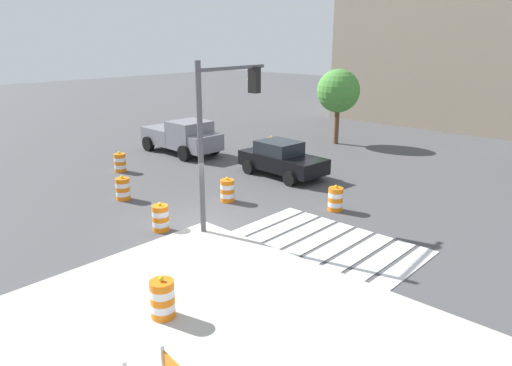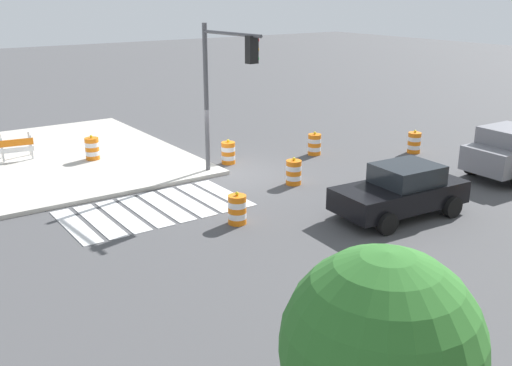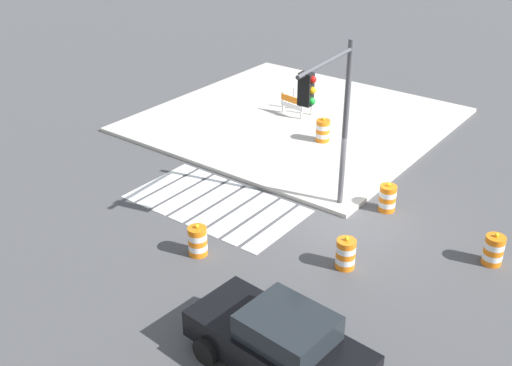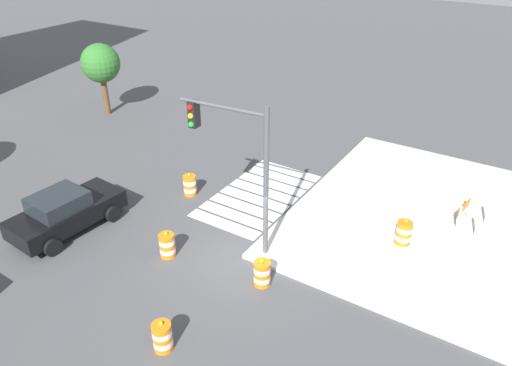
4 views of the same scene
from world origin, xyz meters
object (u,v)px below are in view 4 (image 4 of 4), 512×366
Objects in this scene: traffic_barrel_near_corner at (167,245)px; traffic_light_pole at (235,151)px; traffic_barrel_median_near at (262,273)px; construction_barricade at (468,211)px; traffic_barrel_far_curb at (162,337)px; sports_car at (65,211)px; traffic_barrel_on_sidewalk at (404,233)px; street_tree_streetside_mid at (101,64)px; traffic_barrel_median_far at (190,185)px.

traffic_light_pole reaches higher than traffic_barrel_near_corner.
traffic_light_pole is (1.27, 1.84, 3.46)m from traffic_barrel_median_near.
construction_barricade is (7.04, -4.99, 0.27)m from traffic_barrel_median_near.
traffic_light_pole reaches higher than traffic_barrel_far_curb.
construction_barricade is at bearing -57.24° from sports_car.
traffic_barrel_near_corner is 0.19× the size of traffic_light_pole.
traffic_barrel_far_curb is (-2.47, -7.07, -0.36)m from sports_car.
construction_barricade reaches higher than traffic_barrel_median_near.
traffic_barrel_far_curb is at bearing -140.41° from traffic_barrel_near_corner.
traffic_barrel_on_sidewalk is 19.67m from street_tree_streetside_mid.
construction_barricade is (8.36, -13.00, -0.09)m from sports_car.
traffic_barrel_median_near is 6.54m from traffic_barrel_median_far.
street_tree_streetside_mid reaches higher than traffic_barrel_median_far.
traffic_light_pole is 15.65m from street_tree_streetside_mid.
construction_barricade is at bearing -48.80° from traffic_barrel_near_corner.
traffic_light_pole reaches higher than traffic_barrel_median_near.
traffic_barrel_far_curb is at bearing -109.24° from sports_car.
street_tree_streetside_mid is (3.53, 19.20, 2.44)m from traffic_barrel_on_sidewalk.
traffic_barrel_median_near is 5.57m from traffic_barrel_on_sidewalk.
traffic_light_pole is at bearing -117.40° from traffic_barrel_median_far.
traffic_barrel_near_corner is 3.68m from traffic_barrel_median_near.
traffic_barrel_median_far is 11.32m from construction_barricade.
street_tree_streetside_mid is (9.36, 7.91, 2.23)m from sports_car.
traffic_barrel_median_near is 1.00× the size of traffic_barrel_on_sidewalk.
traffic_barrel_median_near is 0.76× the size of construction_barricade.
construction_barricade is 9.50m from traffic_light_pole.
traffic_light_pole reaches higher than street_tree_streetside_mid.
sports_car is 4.33× the size of traffic_barrel_near_corner.
street_tree_streetside_mid is (0.99, 20.91, 2.32)m from construction_barricade.
street_tree_streetside_mid reaches higher than traffic_barrel_near_corner.
traffic_barrel_on_sidewalk is at bearing -100.42° from street_tree_streetside_mid.
sports_car is 4.45m from traffic_barrel_near_corner.
street_tree_streetside_mid is (8.04, 15.92, 2.59)m from traffic_barrel_median_near.
street_tree_streetside_mid is (8.55, 12.28, 2.59)m from traffic_barrel_near_corner.
traffic_barrel_near_corner is at bearing -79.55° from sports_car.
traffic_light_pole is at bearing 130.21° from construction_barricade.
street_tree_streetside_mid reaches higher than traffic_barrel_on_sidewalk.
traffic_barrel_near_corner is at bearing 39.59° from traffic_barrel_far_curb.
traffic_barrel_median_near is 4.12m from traffic_light_pole.
traffic_light_pole is at bearing 10.10° from traffic_barrel_far_curb.
traffic_barrel_on_sidewalk is 3.07m from construction_barricade.
traffic_barrel_median_near is 1.00× the size of traffic_barrel_far_curb.
traffic_barrel_median_far is 0.19× the size of traffic_light_pole.
traffic_barrel_median_far is (3.26, 5.68, 0.00)m from traffic_barrel_median_near.
traffic_light_pole is (2.59, -6.17, 3.10)m from sports_car.
sports_car is at bearing 122.76° from construction_barricade.
traffic_light_pole reaches higher than construction_barricade.
traffic_barrel_median_near is 1.00× the size of traffic_barrel_median_far.
traffic_light_pole is (-5.77, 6.83, 3.19)m from construction_barricade.
construction_barricade reaches higher than traffic_barrel_far_curb.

